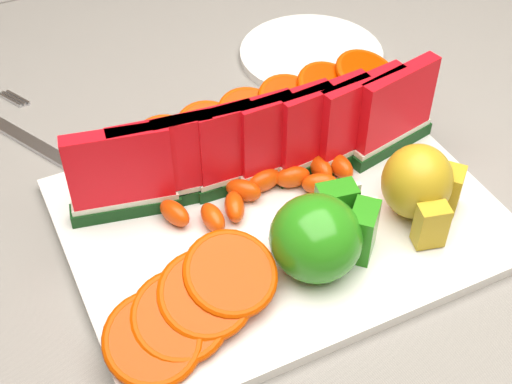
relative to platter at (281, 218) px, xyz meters
The scene contains 11 objects.
table 0.12m from the platter, 123.59° to the left, with size 1.40×0.90×0.75m.
tablecloth 0.07m from the platter, 123.59° to the left, with size 1.53×1.03×0.20m.
platter is the anchor object (origin of this frame).
apple_cluster 0.08m from the platter, 85.94° to the right, with size 0.12×0.11×0.08m.
pear_cluster 0.13m from the platter, 25.69° to the right, with size 0.09×0.09×0.07m.
side_plate 0.29m from the platter, 55.19° to the left, with size 0.20×0.20×0.01m.
fork 0.30m from the platter, 129.34° to the left, with size 0.09×0.19×0.00m.
watermelon_row 0.07m from the platter, 81.32° to the left, with size 0.39×0.07×0.10m.
orange_fan_front 0.15m from the platter, 146.61° to the right, with size 0.17×0.12×0.05m.
orange_fan_back 0.13m from the platter, 77.20° to the left, with size 0.37×0.10×0.05m.
tangerine_segments 0.03m from the platter, 92.73° to the left, with size 0.20×0.06×0.02m.
Camera 1 is at (-0.20, -0.46, 1.26)m, focal length 50.00 mm.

